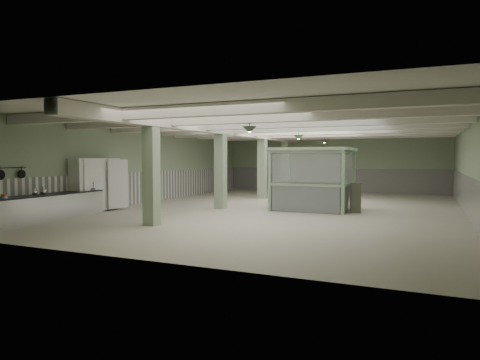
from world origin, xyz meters
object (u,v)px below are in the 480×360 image
at_px(guard_booth, 313,168).
at_px(filing_cabinet, 356,197).
at_px(walkin_cooler, 96,185).
at_px(prep_counter, 42,208).

height_order(guard_booth, filing_cabinet, guard_booth).
distance_m(walkin_cooler, guard_booth, 8.94).
bearing_deg(filing_cabinet, guard_booth, 158.57).
bearing_deg(filing_cabinet, prep_counter, -157.02).
bearing_deg(walkin_cooler, guard_booth, 28.55).
bearing_deg(filing_cabinet, walkin_cooler, -169.70).
bearing_deg(walkin_cooler, prep_counter, -88.24).
relative_size(prep_counter, walkin_cooler, 2.19).
distance_m(prep_counter, filing_cabinet, 11.67).
distance_m(prep_counter, walkin_cooler, 2.80).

